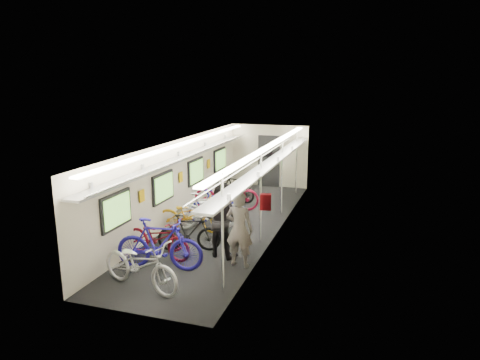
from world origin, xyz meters
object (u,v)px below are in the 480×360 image
Objects in this scene: passenger_mid at (221,219)px; backpack at (265,202)px; bicycle_0 at (140,264)px; bicycle_1 at (159,244)px; passenger_near at (239,229)px.

passenger_mid reaches higher than backpack.
bicycle_0 is 3.21m from backpack.
bicycle_1 is 1.77m from passenger_near.
bicycle_0 is 1.14× the size of passenger_near.
bicycle_1 is at bearing -154.74° from backpack.
backpack is (0.37, 0.86, 0.43)m from passenger_near.
passenger_near is 4.49× the size of backpack.
passenger_near is 0.72m from passenger_mid.
backpack is (1.96, 1.57, 0.70)m from bicycle_1.
backpack is (1.90, 2.48, 0.77)m from bicycle_0.
bicycle_1 is 1.55m from passenger_mid.
passenger_mid is (0.95, 2.04, 0.38)m from bicycle_0.
passenger_near is 0.96× the size of passenger_mid.
passenger_near reaches higher than backpack.
bicycle_0 is at bearing 175.47° from bicycle_1.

